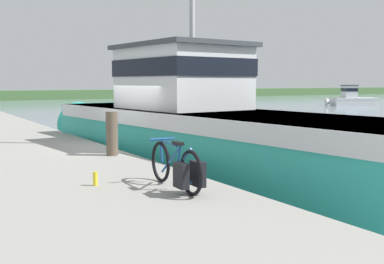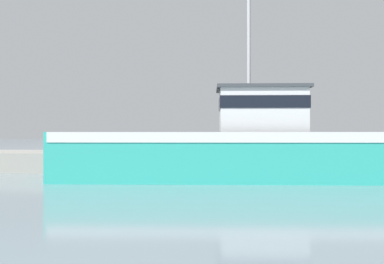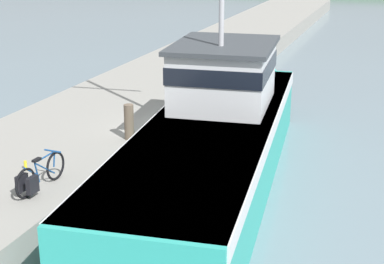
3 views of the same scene
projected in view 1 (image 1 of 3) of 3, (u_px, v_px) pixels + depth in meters
name	position (u px, v px, depth m)	size (l,w,h in m)	color
ground_plane	(140.00, 179.00, 12.91)	(320.00, 320.00, 0.00)	gray
dock_pier	(7.00, 174.00, 11.18)	(5.16, 80.00, 0.91)	gray
far_shoreline	(153.00, 93.00, 80.80)	(180.00, 5.00, 1.37)	#426638
fishing_boat_main	(201.00, 131.00, 12.46)	(4.44, 15.15, 10.18)	teal
boat_white_moored	(352.00, 99.00, 52.60)	(5.54, 4.04, 2.30)	silver
bicycle_touring	(179.00, 168.00, 7.44)	(0.48, 1.80, 0.76)	black
mooring_post	(112.00, 133.00, 11.01)	(0.27, 0.27, 1.01)	brown
water_bottle_by_bike	(95.00, 179.00, 7.82)	(0.07, 0.07, 0.23)	yellow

